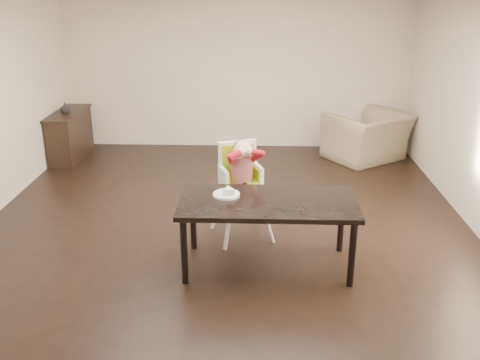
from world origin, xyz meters
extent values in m
plane|color=black|center=(0.00, 0.00, 0.00)|extent=(7.00, 7.00, 0.00)
cube|color=beige|center=(0.00, 3.50, 1.35)|extent=(6.00, 0.02, 2.70)
cube|color=beige|center=(0.00, -3.50, 1.35)|extent=(6.00, 0.02, 2.70)
cube|color=black|center=(0.49, -0.86, 0.72)|extent=(1.80, 0.90, 0.05)
cylinder|color=black|center=(-0.33, -1.23, 0.35)|extent=(0.07, 0.07, 0.70)
cylinder|color=black|center=(1.31, -1.23, 0.35)|extent=(0.07, 0.07, 0.70)
cylinder|color=black|center=(-0.33, -0.49, 0.35)|extent=(0.07, 0.07, 0.70)
cylinder|color=black|center=(1.31, -0.49, 0.35)|extent=(0.07, 0.07, 0.70)
cylinder|color=white|center=(0.07, -0.44, 0.31)|extent=(0.06, 0.06, 0.63)
cylinder|color=white|center=(0.49, -0.29, 0.31)|extent=(0.06, 0.06, 0.63)
cylinder|color=white|center=(-0.08, -0.01, 0.31)|extent=(0.06, 0.06, 0.63)
cylinder|color=white|center=(0.34, 0.13, 0.31)|extent=(0.06, 0.06, 0.63)
cube|color=white|center=(0.21, -0.15, 0.63)|extent=(0.56, 0.53, 0.06)
cube|color=#A3C118|center=(0.21, -0.15, 0.67)|extent=(0.45, 0.43, 0.03)
cube|color=white|center=(0.15, 0.01, 0.88)|extent=(0.44, 0.20, 0.47)
cube|color=#A3C118|center=(0.16, -0.02, 0.87)|extent=(0.37, 0.15, 0.42)
cube|color=black|center=(0.12, -0.12, 0.87)|extent=(0.10, 0.20, 0.02)
cube|color=black|center=(0.26, -0.07, 0.87)|extent=(0.10, 0.20, 0.02)
cylinder|color=#A71318|center=(0.21, -0.15, 0.83)|extent=(0.33, 0.33, 0.30)
sphere|color=beige|center=(0.21, -0.17, 1.08)|extent=(0.26, 0.26, 0.20)
ellipsoid|color=brown|center=(0.20, -0.15, 1.10)|extent=(0.26, 0.25, 0.15)
sphere|color=beige|center=(0.21, -0.29, 1.08)|extent=(0.11, 0.11, 0.09)
sphere|color=beige|center=(0.29, -0.26, 1.08)|extent=(0.11, 0.11, 0.09)
cylinder|color=white|center=(0.06, -0.74, 0.76)|extent=(0.35, 0.35, 0.02)
torus|color=white|center=(0.06, -0.74, 0.77)|extent=(0.35, 0.35, 0.01)
imported|color=tan|center=(2.20, 2.80, 0.53)|extent=(1.43, 1.33, 1.05)
cube|color=black|center=(-2.78, 2.70, 0.38)|extent=(0.40, 1.20, 0.76)
cube|color=black|center=(-2.78, 2.70, 0.78)|extent=(0.44, 1.26, 0.03)
imported|color=#99999E|center=(-2.78, 2.62, 0.87)|extent=(0.21, 0.21, 0.17)
camera|label=1|loc=(0.39, -5.86, 2.86)|focal=40.00mm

